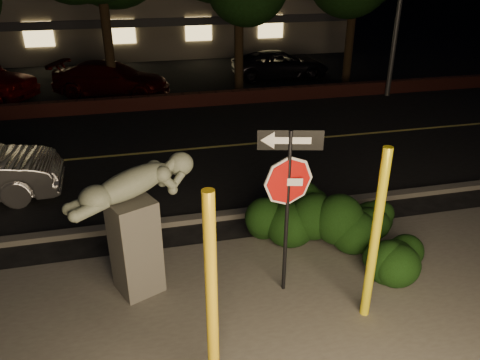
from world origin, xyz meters
name	(u,v)px	position (x,y,z in m)	size (l,w,h in m)	color
ground	(188,117)	(0.00, 10.00, 0.00)	(90.00, 90.00, 0.00)	black
patio	(293,349)	(0.00, -1.00, 0.01)	(14.00, 6.00, 0.02)	#4C4944
road	(202,148)	(0.00, 7.00, 0.01)	(80.00, 8.00, 0.01)	black
lane_marking	(202,148)	(0.00, 7.00, 0.02)	(80.00, 0.12, 0.01)	#CDBB52
curb	(233,214)	(0.00, 2.90, 0.06)	(80.00, 0.25, 0.12)	#4C4944
brick_wall	(183,100)	(0.00, 11.30, 0.25)	(40.00, 0.35, 0.50)	#4F1E19
parking_lot	(168,73)	(0.00, 17.00, 0.01)	(40.00, 12.00, 0.01)	black
building	(153,12)	(0.00, 24.99, 2.00)	(22.00, 10.20, 4.00)	#73695C
yellow_pole_left	(212,301)	(-1.21, -1.40, 1.46)	(0.15, 0.15, 2.91)	yellow
yellow_pole_right	(375,238)	(1.34, -0.55, 1.41)	(0.14, 0.14, 2.83)	yellow
signpost	(288,182)	(0.29, 0.33, 2.02)	(0.94, 0.26, 2.84)	black
sculpture	(134,216)	(-2.03, 0.93, 1.40)	(2.06, 1.30, 2.27)	#4C4944
hedge_center	(286,214)	(0.81, 1.81, 0.57)	(2.20, 1.03, 1.14)	black
hedge_right	(356,217)	(2.07, 1.35, 0.60)	(1.83, 0.98, 1.20)	black
hedge_far_right	(401,252)	(2.42, 0.28, 0.45)	(1.31, 0.82, 0.91)	black
parked_car_darkred	(111,79)	(-2.55, 13.57, 0.67)	(1.88, 4.62, 1.34)	#380504
parked_car_dark	(280,65)	(4.93, 14.84, 0.61)	(2.03, 4.41, 1.23)	black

